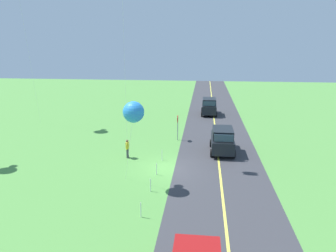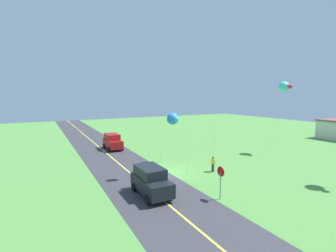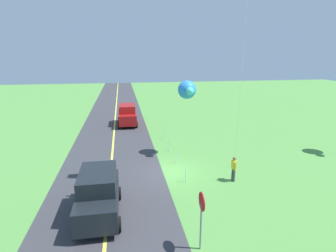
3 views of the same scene
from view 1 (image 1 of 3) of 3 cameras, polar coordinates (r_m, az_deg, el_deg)
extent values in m
cube|color=#549342|center=(25.37, 0.03, -7.55)|extent=(120.00, 120.00, 0.10)
cube|color=#38383D|center=(25.25, 9.17, -7.73)|extent=(120.00, 7.00, 0.00)
cube|color=#E5E04C|center=(25.25, 9.18, -7.72)|extent=(120.00, 0.16, 0.00)
cube|color=black|center=(29.05, 9.61, -2.89)|extent=(4.40, 1.90, 1.10)
cube|color=black|center=(28.54, 9.72, -1.22)|extent=(2.73, 1.75, 0.80)
cube|color=#334756|center=(29.58, 9.61, -0.65)|extent=(0.10, 1.62, 0.64)
cube|color=#334756|center=(26.99, 9.89, -2.15)|extent=(0.10, 1.62, 0.60)
cylinder|color=black|center=(30.53, 7.66, -3.03)|extent=(0.68, 0.22, 0.68)
cylinder|color=black|center=(30.64, 11.21, -3.12)|extent=(0.68, 0.22, 0.68)
cylinder|color=black|center=(27.82, 7.75, -4.80)|extent=(0.68, 0.22, 0.68)
cylinder|color=black|center=(27.94, 11.66, -4.89)|extent=(0.68, 0.22, 0.68)
cube|color=#334756|center=(13.24, 5.19, -20.86)|extent=(0.10, 1.62, 0.64)
cube|color=black|center=(44.13, 7.32, 3.19)|extent=(4.40, 1.90, 1.10)
cube|color=black|center=(43.71, 7.36, 4.35)|extent=(2.73, 1.75, 0.80)
cube|color=#334756|center=(44.78, 7.35, 4.60)|extent=(0.10, 1.61, 0.64)
cube|color=#334756|center=(42.11, 7.38, 3.96)|extent=(0.10, 1.61, 0.60)
cylinder|color=black|center=(45.63, 6.08, 2.90)|extent=(0.68, 0.22, 0.68)
cylinder|color=black|center=(45.66, 8.47, 2.83)|extent=(0.68, 0.22, 0.68)
cylinder|color=black|center=(42.83, 6.04, 2.14)|extent=(0.68, 0.22, 0.68)
cylinder|color=black|center=(42.87, 8.58, 2.06)|extent=(0.68, 0.22, 0.68)
cylinder|color=gray|center=(32.11, 1.72, -0.70)|extent=(0.08, 0.08, 2.10)
cylinder|color=red|center=(31.83, 1.74, 1.25)|extent=(0.76, 0.04, 0.76)
cylinder|color=white|center=(31.83, 1.69, 1.25)|extent=(0.62, 0.01, 0.62)
cylinder|color=#3F3F47|center=(27.49, -7.25, -4.87)|extent=(0.16, 0.16, 0.82)
cylinder|color=#3F3F47|center=(27.65, -7.17, -4.75)|extent=(0.16, 0.16, 0.82)
cube|color=yellow|center=(27.35, -7.26, -3.44)|extent=(0.36, 0.22, 0.56)
cylinder|color=yellow|center=(27.14, -7.37, -3.70)|extent=(0.10, 0.10, 0.52)
cylinder|color=yellow|center=(27.59, -7.14, -3.39)|extent=(0.10, 0.10, 0.52)
sphere|color=brown|center=(27.23, -7.28, -2.66)|extent=(0.22, 0.22, 0.22)
cylinder|color=silver|center=(26.19, -7.79, 12.63)|extent=(0.31, 0.08, 17.35)
cylinder|color=silver|center=(41.20, -23.50, 11.53)|extent=(0.92, 0.66, 16.32)
cylinder|color=silver|center=(22.16, -6.90, -3.76)|extent=(0.98, 0.97, 5.15)
sphere|color=#2D8CE5|center=(20.93, -6.15, 2.48)|extent=(1.40, 1.40, 1.40)
sphere|color=#4CD8D8|center=(21.79, -5.64, 2.98)|extent=(0.60, 0.60, 0.60)
cylinder|color=silver|center=(18.59, -4.86, -14.63)|extent=(0.05, 0.05, 0.90)
cylinder|color=silver|center=(21.43, -3.15, -10.44)|extent=(0.05, 0.05, 0.90)
cylinder|color=silver|center=(23.92, -2.05, -7.68)|extent=(0.05, 0.05, 0.90)
cylinder|color=silver|center=(26.73, -1.08, -5.23)|extent=(0.05, 0.05, 0.90)
camera|label=2|loc=(45.48, 18.64, 11.73)|focal=25.96mm
camera|label=3|loc=(39.98, 7.15, 11.99)|focal=28.79mm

